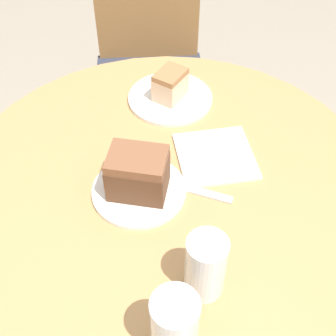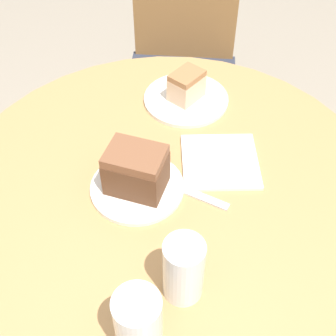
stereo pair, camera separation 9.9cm
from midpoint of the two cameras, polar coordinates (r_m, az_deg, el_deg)
The scene contains 11 objects.
ground_plane at distance 1.68m, azimuth 1.78°, elevation -19.44°, with size 8.00×8.00×0.00m, color gray.
table at distance 1.16m, azimuth 2.46°, elevation -7.55°, with size 0.96×0.96×0.77m.
chair at distance 1.87m, azimuth 3.28°, elevation 12.87°, with size 0.44×0.44×0.97m.
plate_near at distance 1.00m, azimuth -0.95°, elevation -2.54°, with size 0.20×0.20×0.01m.
plate_far at distance 1.22m, azimuth 4.56°, elevation 8.27°, with size 0.22×0.22×0.01m.
cake_slice_near at distance 0.96m, azimuth -0.99°, elevation -0.40°, with size 0.13×0.11×0.10m.
cake_slice_far at distance 1.19m, azimuth 4.69°, elevation 9.86°, with size 0.10×0.10×0.08m.
glass_lemonade at distance 0.82m, azimuth 5.43°, elevation -12.71°, with size 0.07×0.07×0.13m.
glass_water at distance 0.76m, azimuth 0.39°, elevation -19.41°, with size 0.07×0.07×0.16m.
napkin_stack at distance 1.06m, azimuth 9.01°, elevation 0.67°, with size 0.19×0.19×0.01m.
fork at distance 0.99m, azimuth 6.13°, elevation -3.35°, with size 0.15×0.07×0.00m.
Camera 2 is at (0.09, -0.67, 1.54)m, focal length 50.00 mm.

